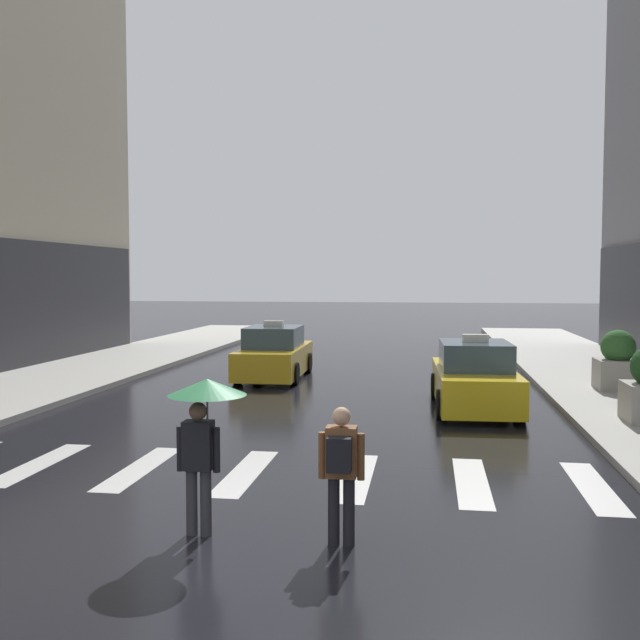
# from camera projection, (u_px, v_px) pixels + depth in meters

# --- Properties ---
(ground_plane) EXTENTS (160.00, 160.00, 0.00)m
(ground_plane) POSITION_uv_depth(u_px,v_px,m) (184.00, 539.00, 8.74)
(ground_plane) COLOR black
(crosswalk_markings) EXTENTS (11.30, 2.80, 0.01)m
(crosswalk_markings) POSITION_uv_depth(u_px,v_px,m) (246.00, 472.00, 11.70)
(crosswalk_markings) COLOR silver
(crosswalk_markings) RESTS_ON ground
(taxi_lead) EXTENTS (2.06, 4.60, 1.80)m
(taxi_lead) POSITION_uv_depth(u_px,v_px,m) (474.00, 379.00, 17.29)
(taxi_lead) COLOR yellow
(taxi_lead) RESTS_ON ground
(taxi_second) EXTENTS (2.01, 4.58, 1.80)m
(taxi_second) POSITION_uv_depth(u_px,v_px,m) (274.00, 355.00, 22.52)
(taxi_second) COLOR gold
(taxi_second) RESTS_ON ground
(pedestrian_with_umbrella) EXTENTS (0.96, 0.96, 1.94)m
(pedestrian_with_umbrella) POSITION_uv_depth(u_px,v_px,m) (204.00, 413.00, 8.77)
(pedestrian_with_umbrella) COLOR #333338
(pedestrian_with_umbrella) RESTS_ON ground
(pedestrian_with_backpack) EXTENTS (0.55, 0.43, 1.65)m
(pedestrian_with_backpack) POSITION_uv_depth(u_px,v_px,m) (341.00, 465.00, 8.45)
(pedestrian_with_backpack) COLOR black
(pedestrian_with_backpack) RESTS_ON ground
(planter_mid_block) EXTENTS (1.10, 1.10, 1.60)m
(planter_mid_block) POSITION_uv_depth(u_px,v_px,m) (618.00, 362.00, 19.34)
(planter_mid_block) COLOR #A8A399
(planter_mid_block) RESTS_ON curb_right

